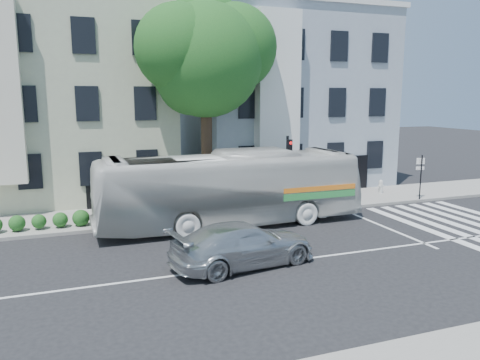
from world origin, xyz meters
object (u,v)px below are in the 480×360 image
sedan (243,244)px  traffic_signal (288,164)px  bus (231,189)px  fire_hydrant (381,186)px

sedan → traffic_signal: bearing=-46.3°
bus → sedan: bearing=164.9°
sedan → fire_hydrant: size_ratio=6.62×
sedan → traffic_signal: size_ratio=1.34×
traffic_signal → fire_hydrant: traffic_signal is taller
bus → sedan: (-1.25, -5.03, -0.93)m
traffic_signal → sedan: bearing=-103.5°
fire_hydrant → sedan: bearing=-145.1°
bus → traffic_signal: size_ratio=3.14×
sedan → traffic_signal: traffic_signal is taller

